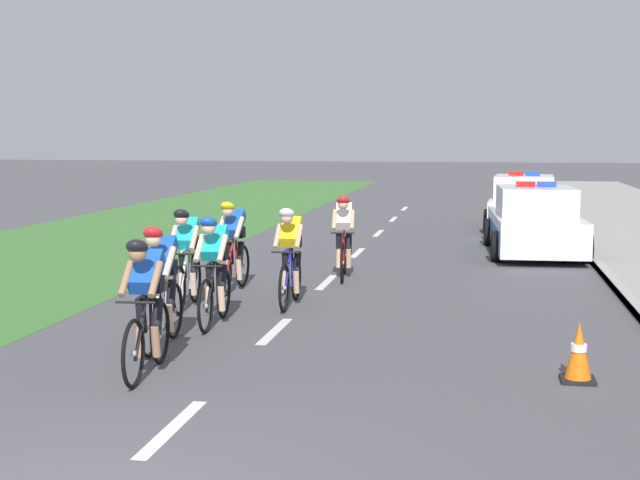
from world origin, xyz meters
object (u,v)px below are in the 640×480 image
cyclist_second (161,285)px  cyclist_seventh (344,236)px  cyclist_fourth (187,257)px  cyclist_lead (146,304)px  traffic_cone_near (579,353)px  cyclist_sixth (233,245)px  police_car_second (524,204)px  police_car_nearest (535,223)px  cyclist_fifth (290,255)px  cyclist_third (214,269)px

cyclist_second → cyclist_seventh: same height
cyclist_second → cyclist_fourth: size_ratio=1.00×
cyclist_lead → traffic_cone_near: size_ratio=2.69×
cyclist_sixth → police_car_second: size_ratio=0.38×
police_car_nearest → traffic_cone_near: police_car_nearest is taller
cyclist_second → cyclist_fifth: bearing=71.2°
cyclist_fourth → cyclist_sixth: 1.54m
traffic_cone_near → cyclist_sixth: bearing=138.0°
cyclist_second → cyclist_third: size_ratio=1.00×
cyclist_second → cyclist_sixth: size_ratio=1.00×
traffic_cone_near → cyclist_third: bearing=156.7°
cyclist_lead → cyclist_fifth: 4.17m
cyclist_sixth → cyclist_third: bearing=-79.7°
cyclist_second → traffic_cone_near: size_ratio=2.69×
police_car_nearest → traffic_cone_near: 10.33m
cyclist_fourth → police_car_second: size_ratio=0.38×
cyclist_third → police_car_nearest: bearing=60.5°
police_car_nearest → traffic_cone_near: size_ratio=7.00×
cyclist_lead → cyclist_fourth: 3.74m
cyclist_sixth → cyclist_seventh: same height
cyclist_fifth → cyclist_lead: bearing=-99.6°
cyclist_fifth → traffic_cone_near: bearing=-42.2°
cyclist_fourth → police_car_second: police_car_second is taller
cyclist_sixth → cyclist_seventh: bearing=45.9°
cyclist_fourth → traffic_cone_near: cyclist_fourth is taller
police_car_second → cyclist_second: bearing=-108.3°
cyclist_fifth → police_car_second: (4.00, 12.14, -0.11)m
cyclist_fourth → police_car_nearest: (5.49, 7.25, -0.11)m
cyclist_second → police_car_nearest: police_car_nearest is taller
cyclist_sixth → police_car_nearest: (5.20, 5.74, -0.11)m
police_car_nearest → police_car_second: bearing=90.0°
cyclist_third → cyclist_seventh: same height
cyclist_fourth → police_car_nearest: police_car_nearest is taller
cyclist_fifth → cyclist_seventh: 2.74m
traffic_cone_near → police_car_nearest: bearing=89.4°
cyclist_second → police_car_second: bearing=71.7°
cyclist_third → cyclist_fifth: (0.73, 1.54, 0.00)m
cyclist_seventh → traffic_cone_near: (3.49, -6.23, -0.48)m
cyclist_third → cyclist_fourth: size_ratio=1.00×
cyclist_third → cyclist_sixth: same height
cyclist_sixth → police_car_second: bearing=64.9°
cyclist_fourth → police_car_nearest: size_ratio=0.38×
police_car_nearest → cyclist_third: bearing=-119.5°
cyclist_fifth → police_car_nearest: police_car_nearest is taller
cyclist_sixth → cyclist_fifth: bearing=-41.4°
cyclist_third → cyclist_fifth: size_ratio=1.00×
cyclist_lead → cyclist_fourth: (-0.79, 3.66, 0.00)m
cyclist_second → cyclist_fifth: same height
cyclist_third → cyclist_seventh: size_ratio=1.00×
cyclist_fourth → cyclist_seventh: 3.68m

